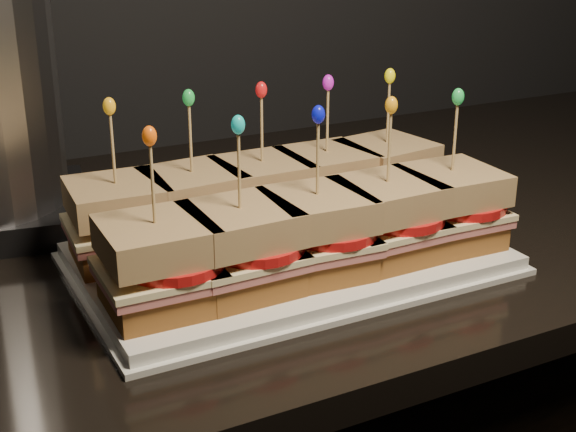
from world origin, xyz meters
name	(u,v)px	position (x,y,z in m)	size (l,w,h in m)	color
granite_slab	(360,213)	(0.59, 1.65, 0.87)	(2.35, 0.71, 0.03)	black
platter	(288,258)	(0.42, 1.52, 0.89)	(0.41, 0.25, 0.02)	white
platter_rim	(288,263)	(0.42, 1.52, 0.89)	(0.42, 0.27, 0.01)	white
sandwich_0_bread_bot	(121,247)	(0.26, 1.58, 0.91)	(0.09, 0.09, 0.02)	#623214
sandwich_0_ham	(119,231)	(0.26, 1.58, 0.93)	(0.10, 0.09, 0.01)	#C86662
sandwich_0_cheese	(119,225)	(0.26, 1.58, 0.94)	(0.10, 0.10, 0.01)	#FFECAB
sandwich_0_tomato	(132,217)	(0.27, 1.57, 0.94)	(0.09, 0.09, 0.01)	red
sandwich_0_bread_top	(117,198)	(0.26, 1.58, 0.96)	(0.09, 0.09, 0.03)	brown
sandwich_0_pick	(113,153)	(0.26, 1.58, 1.01)	(0.00, 0.00, 0.09)	tan
sandwich_0_frill	(109,106)	(0.26, 1.58, 1.05)	(0.01, 0.01, 0.02)	#F9A714
sandwich_1_bread_bot	(195,233)	(0.34, 1.58, 0.91)	(0.09, 0.09, 0.02)	#623214
sandwich_1_ham	(194,218)	(0.34, 1.58, 0.93)	(0.10, 0.09, 0.01)	#C86662
sandwich_1_cheese	(194,212)	(0.34, 1.58, 0.94)	(0.10, 0.10, 0.01)	#FFECAB
sandwich_1_tomato	(207,205)	(0.35, 1.57, 0.94)	(0.09, 0.09, 0.01)	red
sandwich_1_bread_top	(193,186)	(0.34, 1.58, 0.96)	(0.09, 0.09, 0.03)	brown
sandwich_1_pick	(191,143)	(0.34, 1.58, 1.01)	(0.00, 0.00, 0.09)	tan
sandwich_1_frill	(189,98)	(0.34, 1.58, 1.05)	(0.01, 0.01, 0.02)	green
sandwich_2_bread_bot	(263,220)	(0.42, 1.58, 0.91)	(0.09, 0.09, 0.02)	#623214
sandwich_2_ham	(263,206)	(0.42, 1.58, 0.93)	(0.10, 0.09, 0.01)	#C86662
sandwich_2_cheese	(263,200)	(0.42, 1.58, 0.94)	(0.10, 0.10, 0.01)	#FFECAB
sandwich_2_tomato	(275,193)	(0.43, 1.57, 0.94)	(0.09, 0.09, 0.01)	red
sandwich_2_bread_top	(262,175)	(0.42, 1.58, 0.96)	(0.09, 0.09, 0.03)	brown
sandwich_2_pick	(262,133)	(0.42, 1.58, 1.01)	(0.00, 0.00, 0.09)	tan
sandwich_2_frill	(261,90)	(0.42, 1.58, 1.05)	(0.01, 0.01, 0.02)	red
sandwich_3_bread_bot	(326,208)	(0.49, 1.58, 0.91)	(0.09, 0.09, 0.02)	#623214
sandwich_3_ham	(326,195)	(0.49, 1.58, 0.93)	(0.10, 0.09, 0.01)	#C86662
sandwich_3_cheese	(326,189)	(0.49, 1.58, 0.94)	(0.10, 0.10, 0.01)	#FFECAB
sandwich_3_tomato	(339,182)	(0.51, 1.57, 0.94)	(0.09, 0.09, 0.01)	red
sandwich_3_bread_top	(327,165)	(0.49, 1.58, 0.96)	(0.09, 0.09, 0.03)	brown
sandwich_3_pick	(327,124)	(0.49, 1.58, 1.01)	(0.00, 0.00, 0.09)	tan
sandwich_3_frill	(328,83)	(0.49, 1.58, 1.05)	(0.01, 0.01, 0.02)	#C91BCD
sandwich_4_bread_bot	(384,198)	(0.57, 1.58, 0.91)	(0.09, 0.09, 0.02)	#623214
sandwich_4_ham	(385,184)	(0.57, 1.58, 0.93)	(0.10, 0.09, 0.01)	#C86662
sandwich_4_cheese	(385,178)	(0.57, 1.58, 0.94)	(0.10, 0.10, 0.01)	#FFECAB
sandwich_4_tomato	(397,172)	(0.58, 1.57, 0.94)	(0.09, 0.09, 0.01)	red
sandwich_4_bread_top	(386,155)	(0.57, 1.58, 0.96)	(0.09, 0.09, 0.03)	brown
sandwich_4_pick	(388,116)	(0.57, 1.58, 1.01)	(0.00, 0.00, 0.09)	tan
sandwich_4_frill	(390,76)	(0.57, 1.58, 1.05)	(0.01, 0.01, 0.02)	yellow
sandwich_5_bread_bot	(160,294)	(0.26, 1.46, 0.91)	(0.09, 0.09, 0.02)	#623214
sandwich_5_ham	(158,277)	(0.26, 1.46, 0.93)	(0.10, 0.09, 0.01)	#C86662
sandwich_5_cheese	(158,269)	(0.26, 1.46, 0.94)	(0.10, 0.10, 0.01)	#FFECAB
sandwich_5_tomato	(173,261)	(0.27, 1.46, 0.94)	(0.09, 0.09, 0.01)	red
sandwich_5_bread_top	(156,240)	(0.26, 1.46, 0.96)	(0.09, 0.09, 0.03)	brown
sandwich_5_pick	(153,189)	(0.26, 1.46, 1.01)	(0.00, 0.00, 0.09)	tan
sandwich_5_frill	(149,136)	(0.26, 1.46, 1.05)	(0.01, 0.01, 0.02)	#F1570C
sandwich_6_bread_bot	(242,276)	(0.34, 1.46, 0.91)	(0.09, 0.09, 0.02)	#623214
sandwich_6_ham	(241,260)	(0.34, 1.46, 0.93)	(0.10, 0.09, 0.01)	#C86662
sandwich_6_cheese	(241,252)	(0.34, 1.46, 0.94)	(0.10, 0.10, 0.01)	#FFECAB
sandwich_6_tomato	(256,245)	(0.35, 1.46, 0.94)	(0.09, 0.09, 0.01)	red
sandwich_6_bread_top	(240,224)	(0.34, 1.46, 0.96)	(0.09, 0.09, 0.03)	brown
sandwich_6_pick	(239,175)	(0.34, 1.46, 1.01)	(0.00, 0.00, 0.09)	tan
sandwich_6_frill	(238,125)	(0.34, 1.46, 1.05)	(0.01, 0.01, 0.02)	#12B3AB
sandwich_7_bread_bot	(316,260)	(0.42, 1.46, 0.91)	(0.09, 0.09, 0.02)	#623214
sandwich_7_ham	(317,244)	(0.42, 1.46, 0.93)	(0.10, 0.09, 0.01)	#C86662
sandwich_7_cheese	(317,237)	(0.42, 1.46, 0.94)	(0.10, 0.10, 0.01)	#FFECAB
sandwich_7_tomato	(331,230)	(0.43, 1.46, 0.94)	(0.09, 0.09, 0.01)	red
sandwich_7_bread_top	(317,210)	(0.42, 1.46, 0.96)	(0.09, 0.09, 0.03)	brown
sandwich_7_pick	(318,163)	(0.42, 1.46, 1.01)	(0.00, 0.00, 0.09)	tan
sandwich_7_frill	(318,114)	(0.42, 1.46, 1.05)	(0.01, 0.01, 0.02)	#0C12CF
sandwich_8_bread_bot	(385,245)	(0.49, 1.46, 0.91)	(0.09, 0.09, 0.02)	#623214
sandwich_8_ham	(385,230)	(0.49, 1.46, 0.93)	(0.10, 0.09, 0.01)	#C86662
sandwich_8_cheese	(386,223)	(0.49, 1.46, 0.94)	(0.10, 0.10, 0.01)	#FFECAB
sandwich_8_tomato	(400,216)	(0.51, 1.46, 0.94)	(0.09, 0.09, 0.01)	red
sandwich_8_bread_top	(387,197)	(0.49, 1.46, 0.96)	(0.09, 0.09, 0.03)	brown
sandwich_8_pick	(389,152)	(0.49, 1.46, 1.01)	(0.00, 0.00, 0.09)	tan
sandwich_8_frill	(391,105)	(0.49, 1.46, 1.05)	(0.01, 0.01, 0.02)	orange
sandwich_9_bread_bot	(448,231)	(0.57, 1.46, 0.91)	(0.09, 0.09, 0.02)	#623214
sandwich_9_ham	(449,217)	(0.57, 1.46, 0.93)	(0.10, 0.09, 0.01)	#C86662
sandwich_9_cheese	(449,210)	(0.57, 1.46, 0.94)	(0.10, 0.10, 0.01)	#FFECAB
sandwich_9_tomato	(463,203)	(0.58, 1.46, 0.94)	(0.09, 0.09, 0.01)	red
sandwich_9_bread_top	(451,185)	(0.57, 1.46, 0.96)	(0.09, 0.09, 0.03)	brown
sandwich_9_pick	(455,142)	(0.57, 1.46, 1.01)	(0.00, 0.00, 0.09)	tan
sandwich_9_frill	(458,97)	(0.57, 1.46, 1.05)	(0.01, 0.01, 0.02)	green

